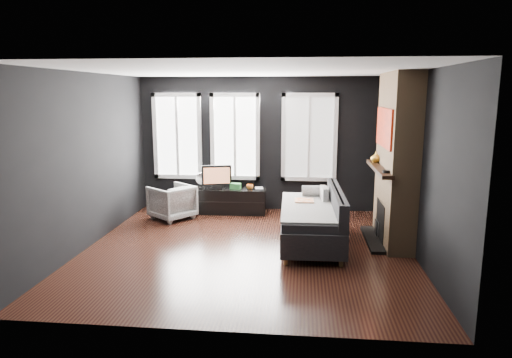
# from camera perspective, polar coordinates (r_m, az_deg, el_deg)

# --- Properties ---
(floor) EXTENTS (5.00, 5.00, 0.00)m
(floor) POSITION_cam_1_polar(r_m,az_deg,el_deg) (7.17, -1.05, -8.71)
(floor) COLOR black
(floor) RESTS_ON ground
(ceiling) EXTENTS (5.00, 5.00, 0.00)m
(ceiling) POSITION_cam_1_polar(r_m,az_deg,el_deg) (6.76, -1.13, 13.40)
(ceiling) COLOR white
(ceiling) RESTS_ON ground
(wall_back) EXTENTS (5.00, 0.02, 2.70)m
(wall_back) POSITION_cam_1_polar(r_m,az_deg,el_deg) (9.30, 0.77, 4.36)
(wall_back) COLOR black
(wall_back) RESTS_ON ground
(wall_left) EXTENTS (0.02, 5.00, 2.70)m
(wall_left) POSITION_cam_1_polar(r_m,az_deg,el_deg) (7.55, -20.29, 2.19)
(wall_left) COLOR black
(wall_left) RESTS_ON ground
(wall_right) EXTENTS (0.02, 5.00, 2.70)m
(wall_right) POSITION_cam_1_polar(r_m,az_deg,el_deg) (6.99, 19.71, 1.58)
(wall_right) COLOR black
(wall_right) RESTS_ON ground
(windows) EXTENTS (4.00, 0.16, 1.76)m
(windows) POSITION_cam_1_polar(r_m,az_deg,el_deg) (9.25, -2.06, 10.72)
(windows) COLOR white
(windows) RESTS_ON wall_back
(fireplace) EXTENTS (0.70, 1.62, 2.70)m
(fireplace) POSITION_cam_1_polar(r_m,az_deg,el_deg) (7.53, 17.16, 2.35)
(fireplace) COLOR #93724C
(fireplace) RESTS_ON floor
(sofa) EXTENTS (1.10, 2.11, 0.90)m
(sofa) POSITION_cam_1_polar(r_m,az_deg,el_deg) (7.32, 6.91, -4.69)
(sofa) COLOR #252527
(sofa) RESTS_ON floor
(stripe_pillow) EXTENTS (0.13, 0.38, 0.38)m
(stripe_pillow) POSITION_cam_1_polar(r_m,az_deg,el_deg) (7.73, 8.49, -2.37)
(stripe_pillow) COLOR gray
(stripe_pillow) RESTS_ON sofa
(armchair) EXTENTS (0.95, 0.96, 0.73)m
(armchair) POSITION_cam_1_polar(r_m,az_deg,el_deg) (8.85, -10.46, -2.64)
(armchair) COLOR silver
(armchair) RESTS_ON floor
(media_console) EXTENTS (1.47, 0.50, 0.50)m
(media_console) POSITION_cam_1_polar(r_m,az_deg,el_deg) (9.18, -3.34, -2.73)
(media_console) COLOR black
(media_console) RESTS_ON floor
(monitor) EXTENTS (0.61, 0.28, 0.53)m
(monitor) POSITION_cam_1_polar(r_m,az_deg,el_deg) (9.09, -4.95, 0.45)
(monitor) COLOR black
(monitor) RESTS_ON media_console
(desk_fan) EXTENTS (0.26, 0.26, 0.33)m
(desk_fan) POSITION_cam_1_polar(r_m,az_deg,el_deg) (9.14, -6.82, -0.18)
(desk_fan) COLOR gray
(desk_fan) RESTS_ON media_console
(mug) EXTENTS (0.13, 0.11, 0.13)m
(mug) POSITION_cam_1_polar(r_m,az_deg,el_deg) (9.01, -0.77, -0.91)
(mug) COLOR orange
(mug) RESTS_ON media_console
(book) EXTENTS (0.16, 0.05, 0.21)m
(book) POSITION_cam_1_polar(r_m,az_deg,el_deg) (9.09, -0.09, -0.54)
(book) COLOR #BDB096
(book) RESTS_ON media_console
(storage_box) EXTENTS (0.22, 0.16, 0.11)m
(storage_box) POSITION_cam_1_polar(r_m,az_deg,el_deg) (9.08, -2.57, -0.88)
(storage_box) COLOR #307D37
(storage_box) RESTS_ON media_console
(mantel_vase) EXTENTS (0.21, 0.22, 0.17)m
(mantel_vase) POSITION_cam_1_polar(r_m,az_deg,el_deg) (7.93, 14.75, 2.64)
(mantel_vase) COLOR #EEB547
(mantel_vase) RESTS_ON fireplace
(mantel_clock) EXTENTS (0.12, 0.12, 0.04)m
(mantel_clock) POSITION_cam_1_polar(r_m,az_deg,el_deg) (6.96, 15.97, 0.91)
(mantel_clock) COLOR black
(mantel_clock) RESTS_ON fireplace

